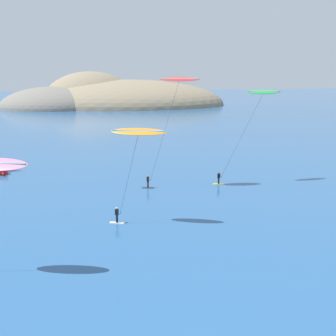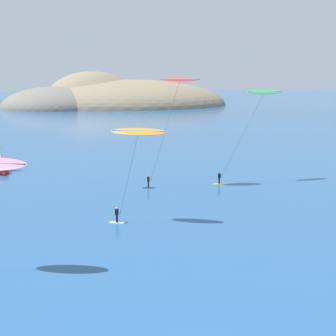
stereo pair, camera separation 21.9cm
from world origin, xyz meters
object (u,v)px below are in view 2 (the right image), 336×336
(sailboat_near, at_px, (2,168))
(kitesurfer_red, at_px, (177,88))
(kitesurfer_green, at_px, (259,101))
(kitesurfer_orange, at_px, (136,140))

(sailboat_near, xyz_separation_m, kitesurfer_red, (24.30, -12.69, 12.22))
(sailboat_near, bearing_deg, kitesurfer_green, -18.71)
(sailboat_near, distance_m, kitesurfer_red, 30.02)
(kitesurfer_green, relative_size, kitesurfer_orange, 1.30)
(kitesurfer_red, xyz_separation_m, kitesurfer_orange, (-6.41, -12.61, -4.29))
(kitesurfer_orange, bearing_deg, kitesurfer_red, 63.07)
(kitesurfer_green, bearing_deg, kitesurfer_orange, -142.86)
(kitesurfer_green, distance_m, kitesurfer_red, 11.33)
(kitesurfer_red, bearing_deg, kitesurfer_green, 3.54)
(sailboat_near, relative_size, kitesurfer_red, 0.42)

